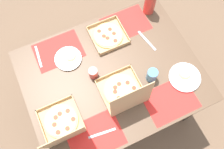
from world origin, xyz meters
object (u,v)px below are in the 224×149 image
pizza_box_center (123,92)px  cup_spare (152,75)px  pizza_box_corner_left (108,35)px  soda_bottle (151,0)px  plate_far_left (68,58)px  cup_clear_right (93,73)px  pizza_box_edge_far (62,124)px  plate_near_left (185,77)px

pizza_box_center → cup_spare: size_ratio=3.04×
pizza_box_center → cup_spare: 0.24m
pizza_box_corner_left → cup_spare: cup_spare is taller
soda_bottle → cup_spare: (0.27, 0.54, -0.08)m
plate_far_left → cup_spare: (-0.49, 0.40, 0.04)m
pizza_box_corner_left → soda_bottle: bearing=-168.7°
pizza_box_corner_left → cup_spare: (-0.13, 0.46, 0.04)m
pizza_box_center → cup_clear_right: bearing=-59.4°
soda_bottle → cup_spare: size_ratio=3.00×
pizza_box_edge_far → cup_spare: size_ratio=2.82×
plate_far_left → soda_bottle: bearing=-169.8°
soda_bottle → cup_spare: 0.60m
pizza_box_edge_far → plate_near_left: (-0.93, 0.05, -0.04)m
pizza_box_center → pizza_box_corner_left: bearing=-102.3°
pizza_box_center → pizza_box_corner_left: 0.49m
plate_near_left → soda_bottle: soda_bottle is taller
pizza_box_center → plate_near_left: bearing=171.0°
pizza_box_center → pizza_box_corner_left: pizza_box_center is taller
pizza_box_corner_left → plate_near_left: 0.66m
cup_clear_right → pizza_box_edge_far: bearing=36.6°
plate_near_left → cup_spare: 0.25m
cup_clear_right → cup_spare: 0.42m
pizza_box_corner_left → cup_clear_right: bearing=47.8°
plate_near_left → soda_bottle: size_ratio=0.72×
pizza_box_corner_left → soda_bottle: 0.43m
pizza_box_edge_far → cup_spare: 0.71m
cup_spare → pizza_box_edge_far: bearing=4.3°
pizza_box_corner_left → cup_clear_right: cup_clear_right is taller
plate_near_left → soda_bottle: (-0.04, -0.64, 0.12)m
plate_far_left → cup_clear_right: (-0.12, 0.21, 0.04)m
pizza_box_edge_far → cup_clear_right: 0.42m
pizza_box_center → cup_clear_right: size_ratio=3.57×
plate_far_left → pizza_box_corner_left: bearing=-171.2°
pizza_box_edge_far → pizza_box_corner_left: (-0.57, -0.51, -0.04)m
plate_near_left → cup_clear_right: 0.67m
pizza_box_corner_left → cup_spare: 0.48m
soda_bottle → pizza_box_center: bearing=47.9°
soda_bottle → cup_spare: soda_bottle is taller
cup_clear_right → cup_spare: bearing=152.3°
pizza_box_center → soda_bottle: size_ratio=1.01×
plate_near_left → plate_far_left: bearing=-35.0°
cup_clear_right → pizza_box_center: bearing=120.6°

